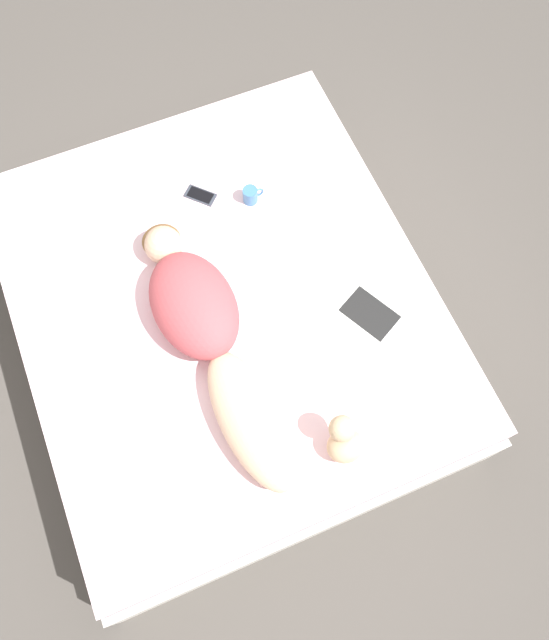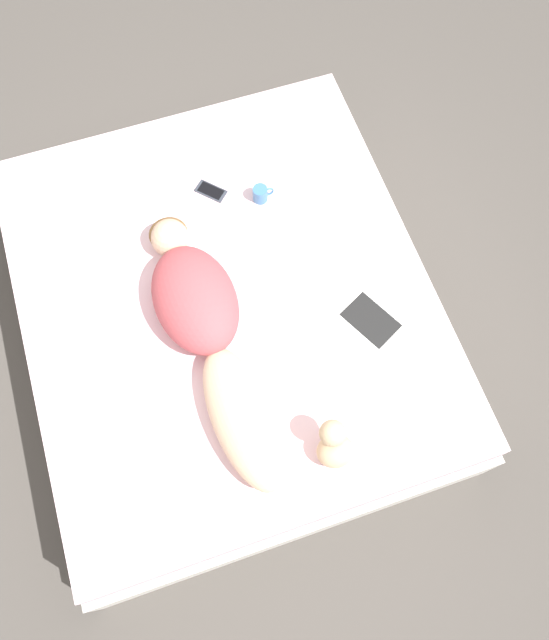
{
  "view_description": "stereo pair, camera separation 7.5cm",
  "coord_description": "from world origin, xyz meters",
  "px_view_note": "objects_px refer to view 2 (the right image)",
  "views": [
    {
      "loc": [
        -0.23,
        -1.15,
        3.1
      ],
      "look_at": [
        0.17,
        -0.21,
        0.57
      ],
      "focal_mm": 35.0,
      "sensor_mm": 36.0,
      "label": 1
    },
    {
      "loc": [
        -0.16,
        -1.18,
        3.1
      ],
      "look_at": [
        0.17,
        -0.21,
        0.57
      ],
      "focal_mm": 35.0,
      "sensor_mm": 36.0,
      "label": 2
    }
  ],
  "objects_px": {
    "coffee_mug": "(261,194)",
    "cell_phone": "(211,191)",
    "person": "(207,330)",
    "open_magazine": "(353,338)"
  },
  "relations": [
    {
      "from": "cell_phone",
      "to": "coffee_mug",
      "type": "bearing_deg",
      "value": -71.59
    },
    {
      "from": "person",
      "to": "open_magazine",
      "type": "height_order",
      "value": "person"
    },
    {
      "from": "person",
      "to": "cell_phone",
      "type": "distance_m",
      "value": 0.77
    },
    {
      "from": "open_magazine",
      "to": "cell_phone",
      "type": "relative_size",
      "value": 3.71
    },
    {
      "from": "open_magazine",
      "to": "cell_phone",
      "type": "xyz_separation_m",
      "value": [
        -0.38,
        0.93,
        0.0
      ]
    },
    {
      "from": "open_magazine",
      "to": "cell_phone",
      "type": "height_order",
      "value": "same"
    },
    {
      "from": "person",
      "to": "coffee_mug",
      "type": "relative_size",
      "value": 12.81
    },
    {
      "from": "cell_phone",
      "to": "open_magazine",
      "type": "bearing_deg",
      "value": -111.47
    },
    {
      "from": "open_magazine",
      "to": "cell_phone",
      "type": "bearing_deg",
      "value": 85.36
    },
    {
      "from": "coffee_mug",
      "to": "cell_phone",
      "type": "height_order",
      "value": "coffee_mug"
    }
  ]
}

